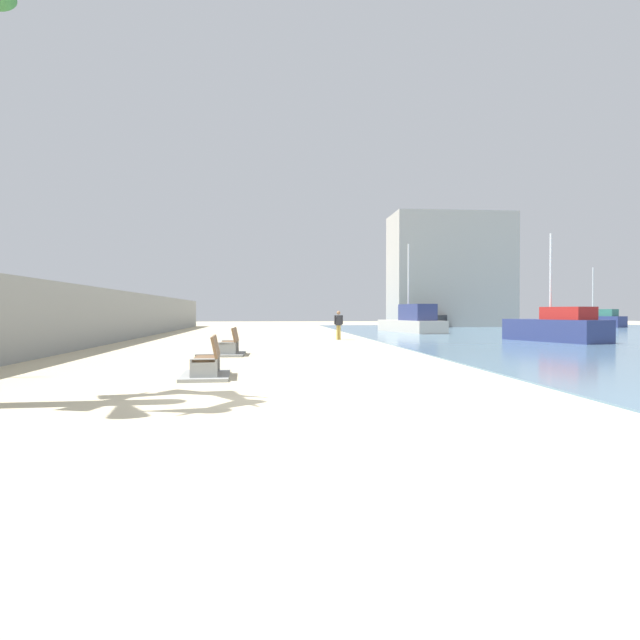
% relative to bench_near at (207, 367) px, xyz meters
% --- Properties ---
extents(ground_plane, '(120.00, 120.00, 0.00)m').
position_rel_bench_near_xyz_m(ground_plane, '(1.05, 14.65, -0.23)').
color(ground_plane, '#C6B793').
extents(seawall, '(0.80, 64.00, 2.63)m').
position_rel_bench_near_xyz_m(seawall, '(-6.45, 14.65, 1.08)').
color(seawall, gray).
rests_on(seawall, ground).
extents(bench_near, '(1.19, 2.15, 0.98)m').
position_rel_bench_near_xyz_m(bench_near, '(0.00, 0.00, 0.00)').
color(bench_near, gray).
rests_on(bench_near, ground).
extents(bench_far, '(1.14, 2.12, 0.98)m').
position_rel_bench_near_xyz_m(bench_far, '(0.07, 6.77, 0.00)').
color(bench_far, gray).
rests_on(bench_far, ground).
extents(person_walking, '(0.51, 0.27, 1.59)m').
position_rel_bench_near_xyz_m(person_walking, '(5.31, 17.28, 0.68)').
color(person_walking, gold).
rests_on(person_walking, ground).
extents(boat_mid_bay, '(3.46, 5.88, 5.48)m').
position_rel_bench_near_xyz_m(boat_mid_bay, '(15.91, 13.70, 0.50)').
color(boat_mid_bay, navy).
rests_on(boat_mid_bay, water_bay).
extents(boat_outer, '(3.49, 7.64, 6.48)m').
position_rel_bench_near_xyz_m(boat_outer, '(11.88, 26.60, 0.55)').
color(boat_outer, beige).
rests_on(boat_outer, water_bay).
extents(boat_distant, '(3.46, 5.96, 5.89)m').
position_rel_bench_near_xyz_m(boat_distant, '(33.68, 39.26, 0.50)').
color(boat_distant, navy).
rests_on(boat_distant, water_bay).
extents(boat_nearest, '(5.19, 7.13, 2.05)m').
position_rel_bench_near_xyz_m(boat_nearest, '(16.07, 36.89, 0.58)').
color(boat_nearest, black).
rests_on(boat_nearest, water_bay).
extents(harbor_building, '(12.00, 6.00, 11.39)m').
position_rel_bench_near_xyz_m(harbor_building, '(19.99, 42.65, 5.46)').
color(harbor_building, '#ADAAA3').
rests_on(harbor_building, ground).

